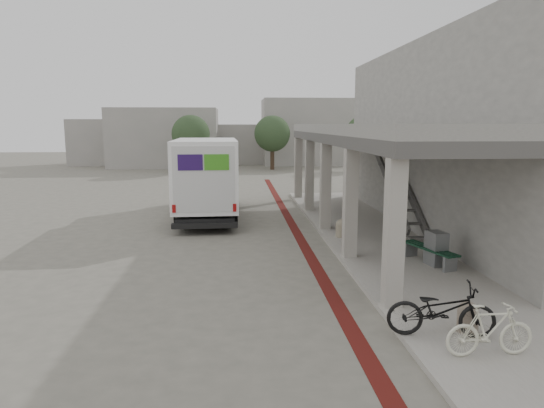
{
  "coord_description": "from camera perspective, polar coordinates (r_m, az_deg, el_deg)",
  "views": [
    {
      "loc": [
        -1.23,
        -13.33,
        4.01
      ],
      "look_at": [
        -0.15,
        1.26,
        1.6
      ],
      "focal_mm": 32.0,
      "sensor_mm": 36.0,
      "label": 1
    }
  ],
  "objects": [
    {
      "name": "ground",
      "position": [
        13.97,
        1.01,
        -7.32
      ],
      "size": [
        120.0,
        120.0,
        0.0
      ],
      "primitive_type": "plane",
      "color": "#656156",
      "rests_on": "ground"
    },
    {
      "name": "bench",
      "position": [
        14.42,
        18.05,
        -5.39
      ],
      "size": [
        1.01,
        2.02,
        0.47
      ],
      "rotation": [
        0.0,
        0.0,
        0.3
      ],
      "color": "gray",
      "rests_on": "sidewalk"
    },
    {
      "name": "bollard_far",
      "position": [
        17.12,
        8.21,
        -2.8
      ],
      "size": [
        0.42,
        0.42,
        0.63
      ],
      "color": "gray",
      "rests_on": "sidewalk"
    },
    {
      "name": "utility_cabinet",
      "position": [
        14.3,
        18.74,
        -4.97
      ],
      "size": [
        0.53,
        0.64,
        0.95
      ],
      "primitive_type": "cube",
      "rotation": [
        0.0,
        0.0,
        0.19
      ],
      "color": "gray",
      "rests_on": "sidewalk"
    },
    {
      "name": "tree_left",
      "position": [
        41.51,
        -9.53,
        8.08
      ],
      "size": [
        3.2,
        3.2,
        4.8
      ],
      "color": "#38281C",
      "rests_on": "ground"
    },
    {
      "name": "fedex_truck",
      "position": [
        21.38,
        -7.66,
        3.36
      ],
      "size": [
        2.72,
        8.03,
        3.39
      ],
      "rotation": [
        0.0,
        0.0,
        0.03
      ],
      "color": "black",
      "rests_on": "ground"
    },
    {
      "name": "tree_right",
      "position": [
        43.8,
        10.74,
        8.11
      ],
      "size": [
        3.2,
        3.2,
        4.8
      ],
      "color": "#38281C",
      "rests_on": "ground"
    },
    {
      "name": "distant_backdrop",
      "position": [
        49.26,
        -6.16,
        7.78
      ],
      "size": [
        28.0,
        10.0,
        6.5
      ],
      "color": "gray",
      "rests_on": "ground"
    },
    {
      "name": "bollard_near",
      "position": [
        10.11,
        22.05,
        -12.19
      ],
      "size": [
        0.39,
        0.39,
        0.59
      ],
      "color": "gray",
      "rests_on": "sidewalk"
    },
    {
      "name": "bicycle_black",
      "position": [
        9.64,
        19.27,
        -11.71
      ],
      "size": [
        2.05,
        1.06,
        1.03
      ],
      "primitive_type": "imported",
      "rotation": [
        0.0,
        0.0,
        1.37
      ],
      "color": "black",
      "rests_on": "sidewalk"
    },
    {
      "name": "bike_lane_stripe",
      "position": [
        16.0,
        3.94,
        -5.16
      ],
      "size": [
        0.35,
        40.0,
        0.01
      ],
      "primitive_type": "cube",
      "color": "#521410",
      "rests_on": "ground"
    },
    {
      "name": "sidewalk",
      "position": [
        14.85,
        16.67,
        -6.47
      ],
      "size": [
        4.4,
        28.0,
        0.12
      ],
      "primitive_type": "cube",
      "color": "gray",
      "rests_on": "ground"
    },
    {
      "name": "tree_mid",
      "position": [
        43.46,
        0.03,
        8.26
      ],
      "size": [
        3.2,
        3.2,
        4.8
      ],
      "color": "#38281C",
      "rests_on": "ground"
    },
    {
      "name": "bicycle_cream",
      "position": [
        9.2,
        24.26,
        -13.38
      ],
      "size": [
        1.55,
        0.46,
        0.93
      ],
      "primitive_type": "imported",
      "rotation": [
        0.0,
        0.0,
        1.59
      ],
      "color": "beige",
      "rests_on": "sidewalk"
    },
    {
      "name": "transit_building",
      "position": [
        19.57,
        20.25,
        7.0
      ],
      "size": [
        7.6,
        17.0,
        7.0
      ],
      "color": "gray",
      "rests_on": "ground"
    }
  ]
}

